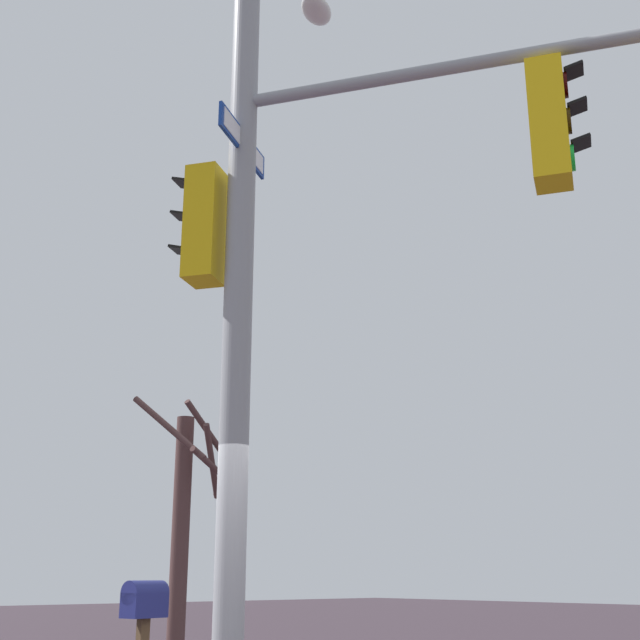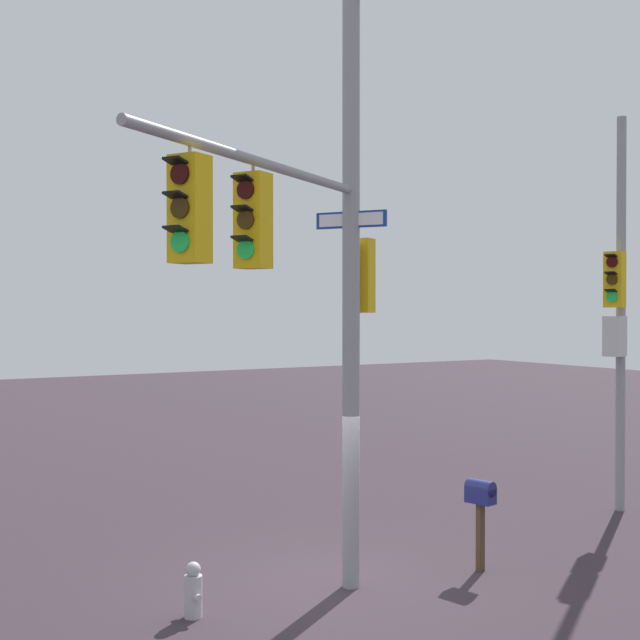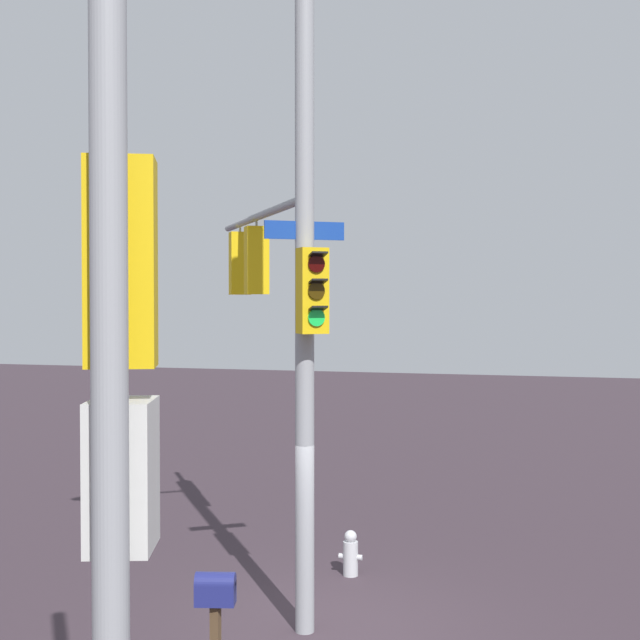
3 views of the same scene
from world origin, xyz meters
The scene contains 3 objects.
main_signal_pole_assembly centered at (-0.88, 0.45, 4.90)m, with size 3.26×5.86×8.75m.
mailbox centered at (-0.71, -2.37, 1.11)m, with size 0.48×0.33×1.41m.
bare_tree_behind_pole centered at (-4.55, -7.97, 2.46)m, with size 2.14×1.58×4.63m.
Camera 1 is at (3.70, 5.60, 1.45)m, focal length 47.27 mm.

